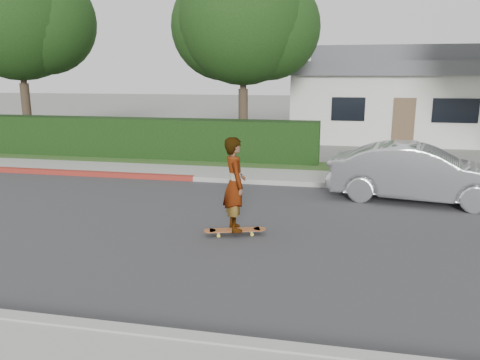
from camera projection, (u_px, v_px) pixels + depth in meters
The scene contains 13 objects.
ground at pixel (93, 221), 10.01m from camera, with size 120.00×120.00×0.00m, color slate.
road at pixel (93, 221), 10.01m from camera, with size 60.00×8.00×0.01m, color #2D2D30.
curb_far at pixel (162, 177), 13.91m from camera, with size 60.00×0.20×0.15m, color #9E9E99.
curb_red_section at pixel (13, 170), 14.89m from camera, with size 12.00×0.21×0.15m, color maroon.
sidewalk_far at pixel (172, 172), 14.77m from camera, with size 60.00×1.60×0.12m, color gray.
planting_strip at pixel (188, 163), 16.30m from camera, with size 60.00×1.60×0.10m, color #2D4C1E.
hedge at pixel (115, 138), 17.31m from camera, with size 15.00×1.00×1.50m, color black.
tree_left at pixel (20, 17), 18.61m from camera, with size 5.99×5.21×8.00m.
tree_center at pixel (244, 24), 17.40m from camera, with size 5.66×4.84×7.44m.
house at pixel (398, 94), 23.25m from camera, with size 10.60×8.60×4.30m.
skateboard at pixel (235, 230), 9.10m from camera, with size 1.23×0.60×0.11m.
skateboarder at pixel (235, 184), 8.90m from camera, with size 0.66×0.43×1.81m, color white.
car_silver at pixel (418, 173), 11.44m from camera, with size 1.49×4.28×1.41m, color #B4B7BC.
Camera 1 is at (5.02, -8.73, 3.09)m, focal length 35.00 mm.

